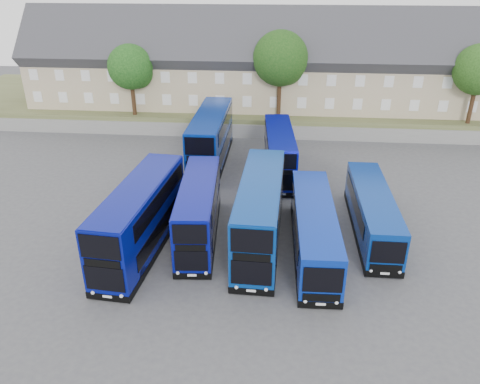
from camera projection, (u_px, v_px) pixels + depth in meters
The scene contains 14 objects.
ground at pixel (240, 264), 29.69m from camera, with size 120.00×120.00×0.00m, color #47474C.
retaining_wall at pixel (259, 132), 50.83m from camera, with size 70.00×0.40×1.50m, color slate.
earth_bank at pixel (263, 104), 59.67m from camera, with size 80.00×20.00×2.00m, color #545A33.
terrace_row at pixel (263, 66), 53.63m from camera, with size 54.00×10.40×11.20m.
dd_front_left at pixel (141, 219), 30.41m from camera, with size 3.58×11.60×4.54m.
dd_front_mid at pixel (199, 212), 31.82m from camera, with size 3.05×10.29×4.03m.
dd_front_right at pixel (260, 214), 30.97m from camera, with size 3.04×11.67×4.60m.
dd_rear_left at pixel (211, 139), 43.87m from camera, with size 2.84×12.08×4.80m.
dd_rear_right at pixel (279, 153), 41.64m from camera, with size 3.08×10.31×4.04m.
coach_east_a at pixel (314, 230), 30.36m from camera, with size 2.76×11.91×3.24m.
coach_east_b at pixel (372, 213), 32.63m from camera, with size 2.37×11.20×3.06m.
tree_west at pixel (132, 69), 50.13m from camera, with size 4.80×4.80×7.65m.
tree_mid at pixel (282, 60), 48.88m from camera, with size 5.76×5.76×9.18m.
tree_east at pixel (480, 71), 47.16m from camera, with size 5.12×5.12×8.16m.
Camera 1 is at (2.16, -24.55, 17.19)m, focal length 35.00 mm.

